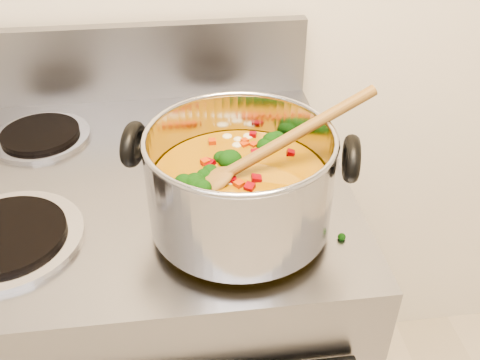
% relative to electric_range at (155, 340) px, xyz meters
% --- Properties ---
extents(electric_range, '(0.74, 0.67, 1.08)m').
position_rel_electric_range_xyz_m(electric_range, '(0.00, 0.00, 0.00)').
color(electric_range, gray).
rests_on(electric_range, ground).
extents(stockpot, '(0.33, 0.27, 0.16)m').
position_rel_electric_range_xyz_m(stockpot, '(0.17, -0.16, 0.54)').
color(stockpot, '#A7A7AF').
rests_on(stockpot, electric_range).
extents(wooden_spoon, '(0.29, 0.10, 0.13)m').
position_rel_electric_range_xyz_m(wooden_spoon, '(0.19, -0.16, 0.57)').
color(wooden_spoon, brown).
rests_on(wooden_spoon, stockpot).
extents(cooktop_crumbs, '(0.31, 0.11, 0.01)m').
position_rel_electric_range_xyz_m(cooktop_crumbs, '(0.03, -0.09, 0.46)').
color(cooktop_crumbs, black).
rests_on(cooktop_crumbs, electric_range).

